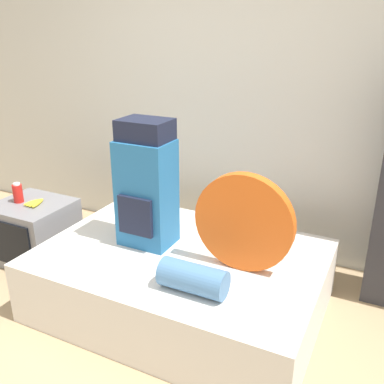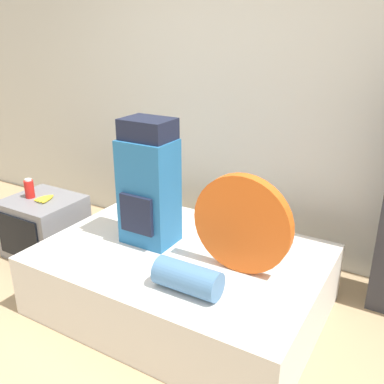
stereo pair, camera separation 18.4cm
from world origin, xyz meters
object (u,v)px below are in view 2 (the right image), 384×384
(television, at_px, (45,226))
(canister, at_px, (29,189))
(backpack, at_px, (149,185))
(tent_bag, at_px, (242,224))
(sleeping_roll, at_px, (188,278))

(television, distance_m, canister, 0.35)
(backpack, distance_m, canister, 1.29)
(canister, bearing_deg, backpack, -0.44)
(backpack, distance_m, television, 1.30)
(tent_bag, bearing_deg, canister, 178.73)
(tent_bag, distance_m, television, 1.94)
(backpack, height_order, canister, backpack)
(sleeping_roll, bearing_deg, backpack, 143.78)
(tent_bag, xyz_separation_m, television, (-1.87, 0.06, -0.50))
(backpack, xyz_separation_m, television, (-1.15, 0.02, -0.61))
(sleeping_roll, relative_size, television, 0.67)
(tent_bag, distance_m, canister, 1.99)
(tent_bag, height_order, canister, tent_bag)
(backpack, relative_size, tent_bag, 1.39)
(backpack, bearing_deg, tent_bag, -2.73)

